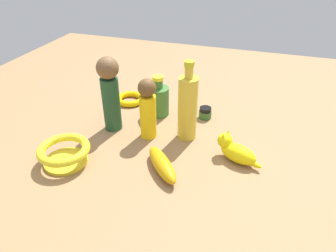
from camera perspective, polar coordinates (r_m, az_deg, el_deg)
name	(u,v)px	position (r m, az deg, el deg)	size (l,w,h in m)	color
ground	(168,145)	(0.97, 0.00, -3.50)	(2.00, 2.00, 0.00)	#936D47
banana	(162,164)	(0.86, -1.09, -7.10)	(0.17, 0.05, 0.05)	#CD960C
bottle_tall	(188,107)	(0.96, 3.64, 3.49)	(0.06, 0.06, 0.26)	gold
bottle_short	(158,100)	(1.11, -1.82, 4.88)	(0.08, 0.08, 0.15)	#396D31
nail_polish_jar	(205,113)	(1.11, 6.87, 2.44)	(0.05, 0.05, 0.04)	#315D29
person_figure_adult	(110,91)	(1.00, -10.63, 6.27)	(0.08, 0.08, 0.25)	#204929
cat_figurine	(235,150)	(0.91, 12.31, -4.42)	(0.14, 0.09, 0.08)	yellow
person_figure_child	(148,108)	(0.96, -3.76, 3.34)	(0.06, 0.06, 0.20)	yellow
bowl	(64,152)	(0.93, -18.57, -4.58)	(0.15, 0.15, 0.06)	yellow
bangle	(130,99)	(1.22, -6.98, 4.96)	(0.11, 0.11, 0.02)	#EEB806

